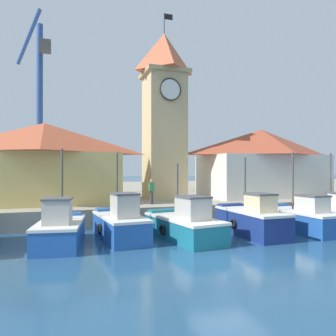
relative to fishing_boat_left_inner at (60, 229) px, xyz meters
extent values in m
plane|color=navy|center=(5.95, -4.41, -0.74)|extent=(300.00, 300.00, 0.00)
cube|color=#9E937F|center=(5.95, 23.49, -0.17)|extent=(120.00, 40.00, 1.14)
cube|color=#2356A8|center=(0.01, 0.07, -0.24)|extent=(2.38, 4.47, 0.99)
cube|color=#2356A8|center=(0.28, 1.93, 0.37)|extent=(1.60, 0.81, 0.24)
cube|color=silver|center=(0.01, 0.07, 0.30)|extent=(2.45, 4.54, 0.12)
cube|color=#B2ADA3|center=(-0.09, -0.67, 0.87)|extent=(1.25, 1.42, 1.02)
cube|color=#4C4C51|center=(-0.09, -0.67, 1.42)|extent=(1.34, 1.51, 0.08)
cylinder|color=#4C4742|center=(0.09, 0.59, 2.00)|extent=(0.10, 0.10, 3.28)
torus|color=black|center=(-0.93, 0.42, -0.24)|extent=(0.19, 0.53, 0.52)
cube|color=#2356A8|center=(2.78, 0.52, -0.20)|extent=(2.18, 4.59, 1.07)
cube|color=#2356A8|center=(2.58, 2.48, 0.45)|extent=(1.53, 0.75, 0.24)
cube|color=silver|center=(2.78, 0.52, 0.38)|extent=(2.25, 4.66, 0.12)
cube|color=#B2ADA3|center=(2.86, -0.25, 0.97)|extent=(1.17, 1.43, 1.05)
cube|color=#4C4C51|center=(2.86, -0.25, 1.54)|extent=(1.26, 1.52, 0.08)
cylinder|color=#4C4742|center=(2.72, 1.07, 1.98)|extent=(0.10, 0.10, 3.07)
torus|color=black|center=(1.81, 0.64, -0.20)|extent=(0.17, 0.53, 0.52)
cube|color=#196B7F|center=(5.76, -0.36, -0.25)|extent=(2.71, 5.17, 0.97)
cube|color=#196B7F|center=(5.39, 1.82, 0.35)|extent=(1.71, 0.86, 0.24)
cube|color=silver|center=(5.76, -0.36, 0.28)|extent=(2.78, 5.24, 0.12)
cube|color=#B2ADA3|center=(5.90, -1.21, 0.85)|extent=(1.38, 1.65, 1.01)
cube|color=#4C4C51|center=(5.90, -1.21, 1.39)|extent=(1.47, 1.74, 0.08)
cylinder|color=#4C4742|center=(5.65, 0.24, 1.67)|extent=(0.10, 0.10, 2.65)
torus|color=black|center=(4.69, -0.29, -0.25)|extent=(0.20, 0.53, 0.52)
cube|color=navy|center=(9.42, -0.58, -0.14)|extent=(1.80, 4.61, 1.20)
cube|color=navy|center=(9.38, 1.46, 0.58)|extent=(1.47, 0.63, 0.24)
cube|color=silver|center=(9.42, -0.58, 0.51)|extent=(1.86, 4.67, 0.12)
cube|color=beige|center=(9.44, -1.38, 0.99)|extent=(1.05, 1.39, 0.84)
cube|color=#4C4C51|center=(9.44, -1.38, 1.45)|extent=(1.13, 1.47, 0.08)
cylinder|color=#4C4742|center=(9.41, -0.01, 1.95)|extent=(0.10, 0.10, 2.76)
torus|color=black|center=(8.48, -0.37, -0.14)|extent=(0.13, 0.52, 0.52)
cube|color=#2356A8|center=(12.64, -0.46, -0.21)|extent=(1.96, 4.93, 1.05)
cube|color=#2356A8|center=(12.56, 1.73, 0.43)|extent=(1.55, 0.65, 0.24)
cube|color=silver|center=(12.64, -0.46, 0.36)|extent=(2.02, 4.99, 0.12)
cube|color=beige|center=(12.67, -1.31, 0.84)|extent=(1.13, 1.50, 0.83)
cube|color=#4C4C51|center=(12.67, -1.31, 1.29)|extent=(1.21, 1.58, 0.08)
cylinder|color=#4C4742|center=(12.62, 0.15, 2.05)|extent=(0.10, 0.10, 3.27)
torus|color=black|center=(11.65, -0.25, -0.21)|extent=(0.14, 0.52, 0.52)
cube|color=#196B7F|center=(15.76, 0.19, -0.25)|extent=(2.71, 4.33, 0.97)
cube|color=#196B7F|center=(16.08, 1.93, 0.35)|extent=(1.80, 0.90, 0.24)
cube|color=silver|center=(15.76, 0.19, 0.28)|extent=(2.78, 4.40, 0.12)
cylinder|color=#4C4742|center=(15.85, 0.69, 2.01)|extent=(0.10, 0.10, 3.35)
torus|color=black|center=(14.72, 0.58, -0.25)|extent=(0.21, 0.53, 0.52)
cube|color=tan|center=(7.79, 9.27, 5.22)|extent=(2.91, 2.91, 9.64)
cube|color=tan|center=(7.79, 9.27, 10.19)|extent=(3.41, 3.41, 0.30)
pyramid|color=#C1603D|center=(7.79, 9.27, 11.89)|extent=(3.41, 3.41, 3.10)
cylinder|color=white|center=(7.79, 7.76, 8.64)|extent=(1.60, 0.12, 1.60)
torus|color=#332D23|center=(7.79, 7.72, 8.64)|extent=(1.72, 0.12, 1.72)
cylinder|color=#3F3F3F|center=(7.79, 9.27, 14.24)|extent=(0.08, 0.08, 1.60)
cube|color=black|center=(8.14, 9.27, 14.79)|extent=(0.70, 0.04, 0.44)
cube|color=tan|center=(-1.05, 8.42, 2.09)|extent=(9.66, 6.25, 3.38)
pyramid|color=#B25133|center=(-1.05, 8.42, 4.81)|extent=(10.06, 6.65, 2.05)
cube|color=silver|center=(16.01, 8.21, 2.11)|extent=(9.62, 5.68, 3.42)
pyramid|color=#A3472D|center=(16.01, 8.21, 4.91)|extent=(10.02, 6.08, 2.18)
cube|color=navy|center=(-1.81, 16.44, 1.00)|extent=(2.00, 2.00, 1.20)
cylinder|color=#284C93|center=(-1.81, 16.44, 8.73)|extent=(0.56, 0.56, 14.25)
cylinder|color=#284C93|center=(-3.02, 19.13, 15.45)|extent=(2.82, 5.69, 3.78)
cube|color=#4C4C4C|center=(-1.32, 15.34, 13.51)|extent=(1.00, 1.00, 1.00)
cylinder|color=#33333D|center=(5.65, 5.25, 0.83)|extent=(0.22, 0.22, 0.85)
cube|color=#338C4C|center=(5.65, 5.25, 1.53)|extent=(0.34, 0.22, 0.56)
sphere|color=tan|center=(5.65, 5.25, 1.92)|extent=(0.20, 0.20, 0.20)
camera|label=1|loc=(0.04, -15.36, 2.68)|focal=35.00mm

